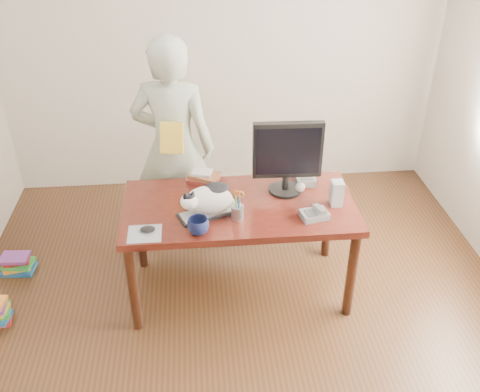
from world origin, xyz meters
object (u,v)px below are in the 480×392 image
at_px(calculator, 305,178).
at_px(coffee_mug, 198,226).
at_px(keyboard, 210,213).
at_px(mouse, 148,229).
at_px(pen_cup, 238,211).
at_px(cat, 207,199).
at_px(speaker, 337,193).
at_px(phone, 315,214).
at_px(book_stack, 204,177).
at_px(baseball, 300,187).
at_px(monitor, 287,154).
at_px(person, 174,148).
at_px(desk, 238,216).
at_px(book_pile_b, 17,264).

bearing_deg(calculator, coffee_mug, -140.70).
relative_size(keyboard, calculator, 2.25).
bearing_deg(mouse, pen_cup, 9.79).
bearing_deg(cat, speaker, -18.16).
xyz_separation_m(coffee_mug, speaker, (0.95, 0.25, 0.04)).
bearing_deg(speaker, cat, -175.60).
relative_size(phone, calculator, 1.01).
relative_size(book_stack, calculator, 1.34).
xyz_separation_m(speaker, baseball, (-0.21, 0.19, -0.05)).
xyz_separation_m(pen_cup, phone, (0.51, -0.04, -0.03)).
bearing_deg(monitor, speaker, -28.62).
distance_m(pen_cup, coffee_mug, 0.30).
bearing_deg(baseball, book_stack, 162.99).
distance_m(pen_cup, book_stack, 0.54).
xyz_separation_m(speaker, calculator, (-0.15, 0.33, -0.06)).
bearing_deg(cat, phone, -29.01).
bearing_deg(person, mouse, 92.26).
distance_m(desk, mouse, 0.72).
xyz_separation_m(cat, monitor, (0.56, 0.24, 0.18)).
distance_m(coffee_mug, book_pile_b, 1.74).
height_order(baseball, book_stack, book_stack).
xyz_separation_m(cat, mouse, (-0.39, -0.16, -0.10)).
xyz_separation_m(monitor, mouse, (-0.95, -0.40, -0.28)).
height_order(cat, book_stack, cat).
relative_size(pen_cup, phone, 1.08).
bearing_deg(pen_cup, book_stack, 112.35).
xyz_separation_m(phone, baseball, (-0.04, 0.33, 0.01)).
height_order(monitor, speaker, monitor).
bearing_deg(coffee_mug, keyboard, 69.16).
distance_m(desk, cat, 0.39).
distance_m(phone, book_stack, 0.89).
bearing_deg(calculator, baseball, -111.67).
distance_m(cat, coffee_mug, 0.22).
xyz_separation_m(mouse, calculator, (1.12, 0.54, 0.00)).
xyz_separation_m(coffee_mug, book_stack, (0.06, 0.64, -0.02)).
bearing_deg(speaker, calculator, 115.39).
bearing_deg(mouse, keyboard, 22.55).
relative_size(cat, person, 0.22).
height_order(coffee_mug, person, person).
bearing_deg(phone, pen_cup, 163.93).
distance_m(monitor, phone, 0.45).
relative_size(phone, person, 0.11).
distance_m(cat, monitor, 0.64).
relative_size(desk, mouse, 16.53).
relative_size(cat, book_stack, 1.48).
relative_size(desk, cat, 4.10).
height_order(keyboard, person, person).
bearing_deg(coffee_mug, monitor, 34.74).
height_order(monitor, pen_cup, monitor).
xyz_separation_m(desk, book_pile_b, (-1.72, 0.27, -0.53)).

